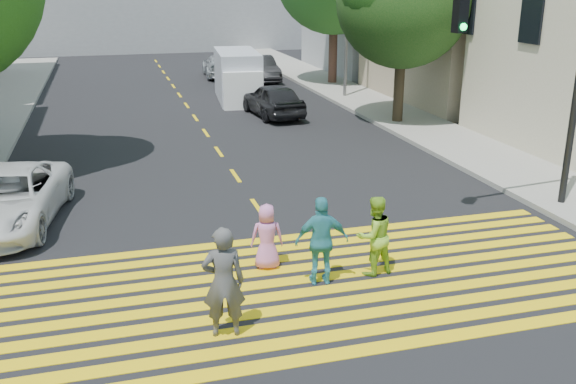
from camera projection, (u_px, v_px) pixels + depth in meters
name	position (u px, v px, depth m)	size (l,w,h in m)	color
ground	(333.00, 316.00, 11.58)	(120.00, 120.00, 0.00)	black
sidewalk_right	(403.00, 119.00, 27.43)	(3.00, 60.00, 0.15)	gray
crosswalk	(311.00, 285.00, 12.74)	(13.40, 5.30, 0.01)	yellow
lane_line	(183.00, 100.00, 32.12)	(0.12, 34.40, 0.01)	yellow
pedestrian_man	(224.00, 282.00, 10.67)	(0.72, 0.47, 1.97)	#494949
pedestrian_woman	(374.00, 236.00, 13.00)	(0.81, 0.63, 1.67)	#8CC42F
pedestrian_child	(267.00, 237.00, 13.31)	(0.68, 0.44, 1.40)	#CF73B6
pedestrian_extra	(322.00, 241.00, 12.56)	(1.06, 0.44, 1.81)	teal
white_sedan	(8.00, 198.00, 15.65)	(2.29, 4.98, 1.38)	silver
dark_car_near	(273.00, 100.00, 28.10)	(1.74, 4.32, 1.47)	black
silver_car	(220.00, 66.00, 39.37)	(1.91, 4.70, 1.37)	#ABB0B7
dark_car_parked	(260.00, 69.00, 37.80)	(1.54, 4.42, 1.46)	black
white_van	(238.00, 78.00, 31.54)	(2.37, 5.27, 2.41)	#AFB4C4
traffic_signal	(547.00, 63.00, 15.46)	(4.04, 0.80, 5.95)	black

